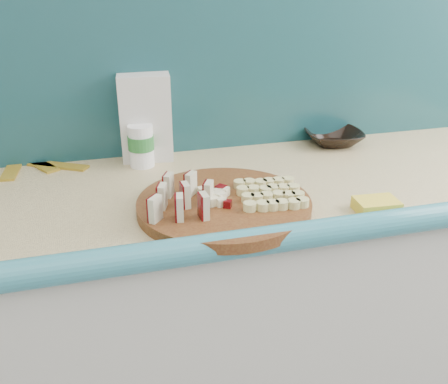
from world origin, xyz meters
TOP-DOWN VIEW (x-y plane):
  - kitchen_counter at (0.10, 1.50)m, footprint 2.20×0.63m
  - backsplash at (0.10, 1.79)m, footprint 2.20×0.02m
  - cutting_board at (0.13, 1.36)m, footprint 0.44×0.44m
  - apple_wedges at (0.03, 1.34)m, footprint 0.15×0.16m
  - apple_chunks at (0.11, 1.36)m, footprint 0.07×0.07m
  - banana_slices at (0.24, 1.35)m, footprint 0.16×0.16m
  - brown_bowl at (0.59, 1.72)m, footprint 0.20×0.20m
  - flour_bag at (0.01, 1.75)m, footprint 0.15×0.12m
  - canister at (-0.01, 1.69)m, footprint 0.07×0.07m
  - sponge at (0.47, 1.26)m, footprint 0.10×0.07m
  - banana_peel at (-0.30, 1.76)m, footprint 0.23×0.20m

SIDE VIEW (x-z plane):
  - kitchen_counter at x=0.10m, z-range 0.00..0.91m
  - banana_peel at x=-0.30m, z-range 0.91..0.92m
  - cutting_board at x=0.13m, z-range 0.91..0.94m
  - sponge at x=0.47m, z-range 0.91..0.94m
  - brown_bowl at x=0.59m, z-range 0.91..0.95m
  - banana_slices at x=0.24m, z-range 0.94..0.95m
  - apple_chunks at x=0.11m, z-range 0.94..0.96m
  - apple_wedges at x=0.03m, z-range 0.94..0.99m
  - canister at x=-0.01m, z-range 0.91..1.03m
  - flour_bag at x=0.01m, z-range 0.91..1.15m
  - backsplash at x=0.10m, z-range 0.91..1.41m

